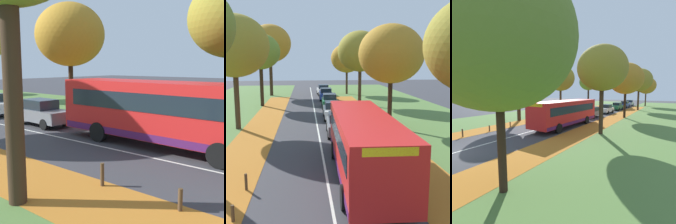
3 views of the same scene
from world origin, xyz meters
The scene contains 9 objects.
leaf_litter_left centered at (-4.60, 14.00, 0.01)m, with size 2.80×60.00×0.00m, color #B26B23.
grass_verge_right centered at (9.20, 20.00, 0.00)m, with size 12.00×90.00×0.01m, color #517538.
leaf_litter_right centered at (4.60, 14.00, 0.01)m, with size 2.80×60.00×0.00m, color #B26B23.
road_centre_line centered at (0.00, 20.00, 0.00)m, with size 0.12×80.00×0.01m, color silver.
tree_right_mid centered at (5.87, 22.38, 5.95)m, with size 5.19×5.19×8.31m.
bollard_fifth centered at (-3.51, 8.23, 0.30)m, with size 0.12×0.12×0.61m, color #4C3823.
bollard_sixth centered at (-3.53, 10.87, 0.37)m, with size 0.12×0.12×0.74m, color #4C3823.
bus centered at (1.73, 11.90, 1.70)m, with size 2.86×10.46×2.98m.
car_grey_lead centered at (1.48, 20.39, 0.81)m, with size 1.89×4.25×1.62m.
Camera 1 is at (-10.42, 4.74, 3.71)m, focal length 50.00 mm.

